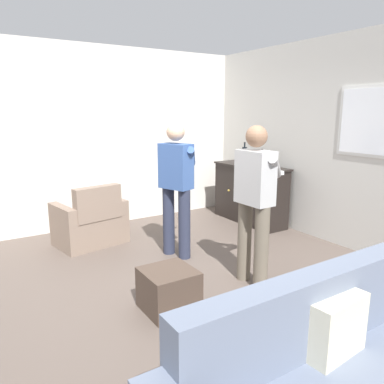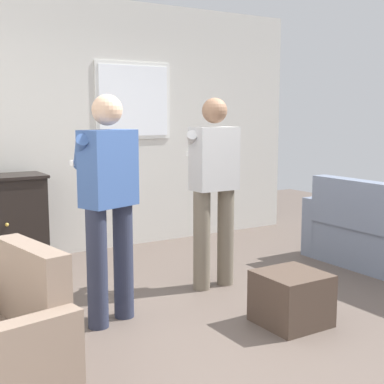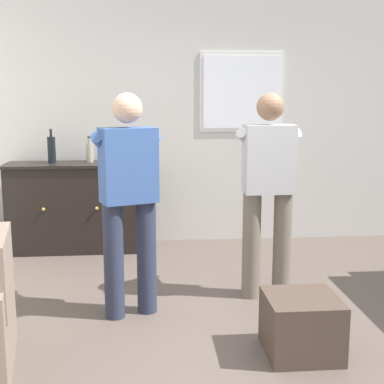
{
  "view_description": "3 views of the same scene",
  "coord_description": "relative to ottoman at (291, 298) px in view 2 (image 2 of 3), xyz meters",
  "views": [
    {
      "loc": [
        3.13,
        -1.74,
        1.82
      ],
      "look_at": [
        -0.13,
        0.32,
        0.98
      ],
      "focal_mm": 35.0,
      "sensor_mm": 36.0,
      "label": 1
    },
    {
      "loc": [
        -2.3,
        -3.05,
        1.54
      ],
      "look_at": [
        -0.2,
        0.34,
        0.96
      ],
      "focal_mm": 50.0,
      "sensor_mm": 36.0,
      "label": 2
    },
    {
      "loc": [
        -0.66,
        -3.39,
        1.67
      ],
      "look_at": [
        -0.33,
        0.49,
        0.95
      ],
      "focal_mm": 50.0,
      "sensor_mm": 36.0,
      "label": 3
    }
  ],
  "objects": [
    {
      "name": "ground",
      "position": [
        -0.32,
        0.22,
        -0.19
      ],
      "size": [
        10.4,
        10.4,
        0.0
      ],
      "primitive_type": "plane",
      "color": "brown"
    },
    {
      "name": "wall_back_with_window",
      "position": [
        -0.31,
        2.88,
        1.21
      ],
      "size": [
        5.2,
        0.15,
        2.8
      ],
      "color": "beige",
      "rests_on": "ground"
    },
    {
      "name": "ottoman",
      "position": [
        0.0,
        0.0,
        0.0
      ],
      "size": [
        0.46,
        0.46,
        0.39
      ],
      "primitive_type": "cube",
      "color": "#47382D",
      "rests_on": "ground"
    },
    {
      "name": "person_standing_left",
      "position": [
        -1.12,
        0.74,
        0.74
      ],
      "size": [
        0.53,
        0.52,
        1.68
      ],
      "color": "#282D42",
      "rests_on": "ground"
    },
    {
      "name": "person_standing_right",
      "position": [
        -0.0,
        1.03,
        0.74
      ],
      "size": [
        0.56,
        0.48,
        1.68
      ],
      "color": "#6B6051",
      "rests_on": "ground"
    }
  ]
}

